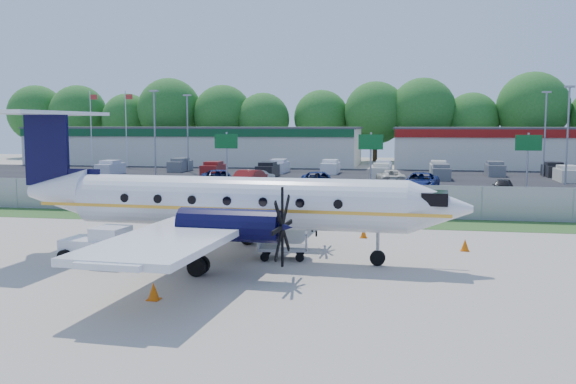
% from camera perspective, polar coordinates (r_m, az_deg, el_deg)
% --- Properties ---
extents(ground, '(170.00, 170.00, 0.00)m').
position_cam_1_polar(ground, '(25.79, -2.49, -6.47)').
color(ground, '#B0A695').
rests_on(ground, ground).
extents(grass_verge, '(170.00, 4.00, 0.02)m').
position_cam_1_polar(grass_verge, '(37.38, 1.71, -2.55)').
color(grass_verge, '#2D561E').
rests_on(grass_verge, ground).
extents(access_road, '(170.00, 8.00, 0.02)m').
position_cam_1_polar(access_road, '(44.25, 3.12, -1.21)').
color(access_road, black).
rests_on(access_road, ground).
extents(parking_lot, '(170.00, 32.00, 0.02)m').
position_cam_1_polar(parking_lot, '(65.01, 5.56, 1.08)').
color(parking_lot, black).
rests_on(parking_lot, ground).
extents(perimeter_fence, '(120.00, 0.06, 1.99)m').
position_cam_1_polar(perimeter_fence, '(39.21, 2.17, -0.68)').
color(perimeter_fence, gray).
rests_on(perimeter_fence, ground).
extents(building_west, '(46.40, 12.40, 5.24)m').
position_cam_1_polar(building_west, '(91.52, -8.32, 4.11)').
color(building_west, silver).
rests_on(building_west, ground).
extents(building_east, '(44.40, 12.40, 5.24)m').
position_cam_1_polar(building_east, '(88.88, 23.89, 3.61)').
color(building_east, silver).
rests_on(building_east, ground).
extents(sign_left, '(1.80, 0.26, 5.00)m').
position_cam_1_polar(sign_left, '(49.42, -5.50, 3.72)').
color(sign_left, gray).
rests_on(sign_left, ground).
extents(sign_mid, '(1.80, 0.26, 5.00)m').
position_cam_1_polar(sign_mid, '(47.54, 7.36, 3.60)').
color(sign_mid, gray).
rests_on(sign_mid, ground).
extents(sign_right, '(1.80, 0.26, 5.00)m').
position_cam_1_polar(sign_right, '(48.18, 20.56, 3.30)').
color(sign_right, gray).
rests_on(sign_right, ground).
extents(flagpole_west, '(1.06, 0.12, 10.00)m').
position_cam_1_polar(flagpole_west, '(89.78, -17.07, 5.80)').
color(flagpole_west, white).
rests_on(flagpole_west, ground).
extents(flagpole_east, '(1.06, 0.12, 10.00)m').
position_cam_1_polar(flagpole_east, '(87.57, -14.16, 5.88)').
color(flagpole_east, white).
rests_on(flagpole_east, ground).
extents(light_pole_nw, '(0.90, 0.35, 9.09)m').
position_cam_1_polar(light_pole_nw, '(67.61, -11.77, 5.61)').
color(light_pole_nw, gray).
rests_on(light_pole_nw, ground).
extents(light_pole_ne, '(0.90, 0.35, 9.09)m').
position_cam_1_polar(light_pole_ne, '(64.12, 23.62, 5.21)').
color(light_pole_ne, gray).
rests_on(light_pole_ne, ground).
extents(light_pole_sw, '(0.90, 0.35, 9.09)m').
position_cam_1_polar(light_pole_sw, '(76.96, -8.92, 5.69)').
color(light_pole_sw, gray).
rests_on(light_pole_sw, ground).
extents(light_pole_se, '(0.90, 0.35, 9.09)m').
position_cam_1_polar(light_pole_se, '(73.90, 21.89, 5.32)').
color(light_pole_se, gray).
rests_on(light_pole_se, ground).
extents(tree_line, '(112.00, 6.00, 14.00)m').
position_cam_1_polar(tree_line, '(98.84, 7.33, 2.74)').
color(tree_line, '#20601C').
rests_on(tree_line, ground).
extents(aircraft, '(19.87, 19.60, 6.16)m').
position_cam_1_polar(aircraft, '(26.73, -5.29, -0.88)').
color(aircraft, white).
rests_on(aircraft, ground).
extents(pushback_tug, '(2.87, 2.16, 1.49)m').
position_cam_1_polar(pushback_tug, '(27.03, -16.22, -4.59)').
color(pushback_tug, white).
rests_on(pushback_tug, ground).
extents(baggage_cart_near, '(2.21, 1.51, 1.08)m').
position_cam_1_polar(baggage_cart_near, '(26.76, -0.46, -4.91)').
color(baggage_cart_near, gray).
rests_on(baggage_cart_near, ground).
extents(baggage_cart_far, '(1.86, 1.16, 0.96)m').
position_cam_1_polar(baggage_cart_far, '(26.23, -14.59, -5.45)').
color(baggage_cart_far, gray).
rests_on(baggage_cart_far, ground).
extents(cone_nose, '(0.38, 0.38, 0.54)m').
position_cam_1_polar(cone_nose, '(29.51, 15.46, -4.58)').
color(cone_nose, '#D75B06').
rests_on(cone_nose, ground).
extents(cone_port_wing, '(0.40, 0.40, 0.57)m').
position_cam_1_polar(cone_port_wing, '(21.13, -11.86, -8.66)').
color(cone_port_wing, '#D75B06').
rests_on(cone_port_wing, ground).
extents(cone_starboard_wing, '(0.36, 0.36, 0.51)m').
position_cam_1_polar(cone_starboard_wing, '(31.92, 6.74, -3.65)').
color(cone_starboard_wing, '#D75B06').
rests_on(cone_starboard_wing, ground).
extents(road_car_west, '(5.28, 3.18, 1.37)m').
position_cam_1_polar(road_car_west, '(45.80, -12.74, -1.12)').
color(road_car_west, silver).
rests_on(road_car_west, ground).
extents(road_car_mid, '(4.48, 2.35, 1.40)m').
position_cam_1_polar(road_car_mid, '(45.43, 5.72, -1.06)').
color(road_car_mid, silver).
rests_on(road_car_mid, ground).
extents(parked_car_a, '(4.82, 6.36, 1.60)m').
position_cam_1_polar(parked_car_a, '(56.50, -6.18, 0.32)').
color(parked_car_a, navy).
rests_on(parked_car_a, ground).
extents(parked_car_b, '(2.55, 5.38, 1.70)m').
position_cam_1_polar(parked_car_b, '(54.76, -3.65, 0.17)').
color(parked_car_b, maroon).
rests_on(parked_car_b, ground).
extents(parked_car_c, '(3.83, 6.07, 1.56)m').
position_cam_1_polar(parked_car_c, '(54.60, 2.68, 0.15)').
color(parked_car_c, navy).
rests_on(parked_car_c, ground).
extents(parked_car_d, '(3.46, 6.12, 1.61)m').
position_cam_1_polar(parked_car_d, '(54.20, 11.67, -0.01)').
color(parked_car_d, navy).
rests_on(parked_car_d, ground).
extents(parked_car_e, '(2.26, 4.00, 1.28)m').
position_cam_1_polar(parked_car_e, '(54.04, 18.52, -0.21)').
color(parked_car_e, black).
rests_on(parked_car_e, ground).
extents(parked_car_f, '(2.72, 4.14, 1.29)m').
position_cam_1_polar(parked_car_f, '(60.80, -2.65, 0.75)').
color(parked_car_f, beige).
rests_on(parked_car_f, ground).
extents(parked_car_g, '(3.08, 5.33, 1.40)m').
position_cam_1_polar(parked_car_g, '(60.66, 9.10, 0.67)').
color(parked_car_g, beige).
rests_on(parked_car_g, ground).
extents(far_parking_rows, '(56.00, 10.00, 1.60)m').
position_cam_1_polar(far_parking_rows, '(69.98, 5.93, 1.42)').
color(far_parking_rows, gray).
rests_on(far_parking_rows, ground).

